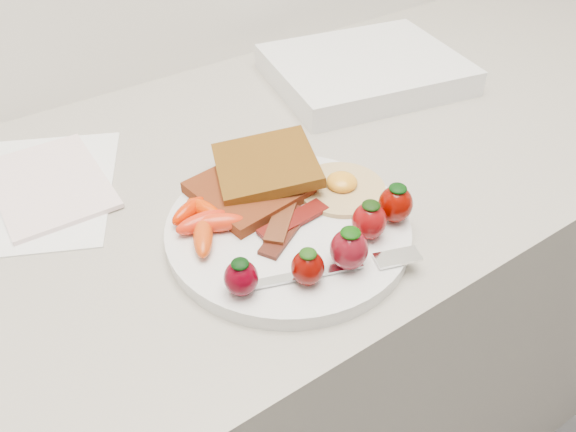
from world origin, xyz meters
TOP-DOWN VIEW (x-y plane):
  - counter at (0.00, 1.70)m, footprint 2.00×0.60m
  - plate at (-0.02, 1.57)m, footprint 0.27×0.27m
  - toast_lower at (-0.03, 1.63)m, footprint 0.13×0.13m
  - toast_upper at (0.00, 1.65)m, footprint 0.15×0.15m
  - fried_egg at (0.07, 1.58)m, footprint 0.13×0.13m
  - bacon_strips at (-0.02, 1.56)m, footprint 0.10×0.09m
  - baby_carrots at (-0.10, 1.61)m, footprint 0.08×0.10m
  - strawberries at (0.00, 1.50)m, footprint 0.23×0.07m
  - fork at (-0.01, 1.47)m, footprint 0.17×0.07m
  - paper_sheet at (-0.23, 1.81)m, footprint 0.26×0.29m
  - notepad at (-0.21, 1.81)m, footprint 0.13×0.19m
  - appliance at (0.29, 1.80)m, footprint 0.33×0.29m

SIDE VIEW (x-z plane):
  - counter at x=0.00m, z-range 0.00..0.90m
  - paper_sheet at x=-0.23m, z-range 0.90..0.90m
  - notepad at x=-0.21m, z-range 0.90..0.91m
  - plate at x=-0.02m, z-range 0.90..0.92m
  - appliance at x=0.29m, z-range 0.90..0.94m
  - fork at x=-0.01m, z-range 0.92..0.92m
  - bacon_strips at x=-0.02m, z-range 0.92..0.93m
  - fried_egg at x=0.07m, z-range 0.91..0.93m
  - toast_lower at x=-0.03m, z-range 0.92..0.93m
  - baby_carrots at x=-0.10m, z-range 0.92..0.94m
  - toast_upper at x=0.00m, z-range 0.93..0.95m
  - strawberries at x=0.00m, z-range 0.92..0.96m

